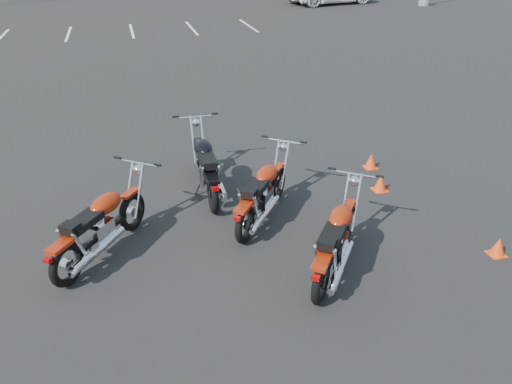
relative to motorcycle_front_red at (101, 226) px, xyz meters
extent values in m
plane|color=black|center=(2.29, -0.40, -0.52)|extent=(120.00, 120.00, 0.00)
torus|color=black|center=(0.47, 0.65, -0.19)|extent=(0.49, 0.60, 0.66)
cylinder|color=silver|center=(0.47, 0.65, -0.19)|extent=(0.19, 0.21, 0.18)
torus|color=black|center=(-0.48, -0.62, -0.19)|extent=(0.49, 0.60, 0.66)
cylinder|color=silver|center=(-0.48, -0.62, -0.19)|extent=(0.19, 0.21, 0.18)
cube|color=black|center=(0.00, 0.01, -0.15)|extent=(0.78, 0.99, 0.07)
cube|color=silver|center=(-0.04, -0.03, -0.08)|extent=(0.50, 0.52, 0.33)
cylinder|color=silver|center=(-0.04, -0.03, 0.12)|extent=(0.34, 0.35, 0.29)
ellipsoid|color=#9C2109|center=(0.11, 0.17, 0.27)|extent=(0.65, 0.71, 0.28)
cube|color=black|center=(-0.20, -0.25, 0.25)|extent=(0.59, 0.65, 0.11)
cube|color=black|center=(-0.36, -0.47, 0.29)|extent=(0.31, 0.30, 0.13)
cube|color=#9C2109|center=(-0.49, -0.64, 0.16)|extent=(0.43, 0.49, 0.05)
cube|color=#9C2109|center=(0.47, 0.65, 0.16)|extent=(0.34, 0.38, 0.04)
cylinder|color=silver|center=(-0.27, -0.57, 0.09)|extent=(0.16, 0.19, 0.43)
cylinder|color=silver|center=(-0.49, -0.41, 0.09)|extent=(0.16, 0.19, 0.43)
cylinder|color=silver|center=(-0.06, -0.36, -0.21)|extent=(0.80, 1.03, 0.14)
cylinder|color=silver|center=(-0.27, -0.64, -0.19)|extent=(0.34, 0.39, 0.14)
cylinder|color=silver|center=(0.63, 0.70, 0.16)|extent=(0.30, 0.38, 0.87)
cylinder|color=silver|center=(0.47, 0.82, 0.16)|extent=(0.30, 0.38, 0.87)
sphere|color=silver|center=(0.66, 0.90, 0.45)|extent=(0.25, 0.25, 0.18)
cylinder|color=silver|center=(0.67, 0.92, 0.56)|extent=(0.64, 0.49, 0.03)
cylinder|color=black|center=(0.96, 0.67, 0.60)|extent=(0.13, 0.11, 0.04)
cylinder|color=black|center=(0.35, 1.13, 0.60)|extent=(0.13, 0.11, 0.04)
cylinder|color=black|center=(-0.19, 0.02, -0.35)|extent=(0.15, 0.12, 0.33)
cube|color=#990505|center=(-0.66, -0.87, 0.09)|extent=(0.13, 0.12, 0.07)
torus|color=black|center=(1.91, 2.50, -0.18)|extent=(0.14, 0.68, 0.68)
cylinder|color=silver|center=(1.91, 2.50, -0.18)|extent=(0.12, 0.18, 0.18)
torus|color=black|center=(1.88, 0.86, -0.18)|extent=(0.14, 0.68, 0.68)
cylinder|color=silver|center=(1.88, 0.86, -0.18)|extent=(0.12, 0.18, 0.18)
cube|color=black|center=(1.90, 1.68, -0.13)|extent=(0.14, 1.19, 0.07)
cube|color=silver|center=(1.89, 1.62, -0.07)|extent=(0.33, 0.44, 0.34)
cylinder|color=silver|center=(1.89, 1.62, 0.14)|extent=(0.23, 0.29, 0.30)
ellipsoid|color=black|center=(1.90, 1.88, 0.30)|extent=(0.36, 0.66, 0.29)
cube|color=black|center=(1.89, 1.34, 0.27)|extent=(0.31, 0.63, 0.11)
cube|color=black|center=(1.88, 1.06, 0.32)|extent=(0.25, 0.21, 0.14)
cube|color=black|center=(1.88, 0.84, 0.18)|extent=(0.21, 0.48, 0.06)
cube|color=black|center=(1.91, 2.50, 0.18)|extent=(0.16, 0.39, 0.05)
cylinder|color=silver|center=(2.02, 1.03, 0.10)|extent=(0.06, 0.21, 0.44)
cylinder|color=silver|center=(1.75, 1.03, 0.10)|extent=(0.06, 0.21, 0.44)
cylinder|color=silver|center=(2.07, 1.34, -0.20)|extent=(0.13, 1.25, 0.15)
cylinder|color=silver|center=(2.06, 0.97, -0.18)|extent=(0.14, 0.40, 0.15)
cylinder|color=silver|center=(2.02, 2.63, 0.18)|extent=(0.06, 0.45, 0.89)
cylinder|color=silver|center=(1.82, 2.64, 0.18)|extent=(0.06, 0.45, 0.89)
sphere|color=silver|center=(1.92, 2.82, 0.48)|extent=(0.18, 0.18, 0.18)
cylinder|color=silver|center=(1.92, 2.84, 0.59)|extent=(0.79, 0.05, 0.03)
cylinder|color=black|center=(2.32, 2.81, 0.64)|extent=(0.14, 0.04, 0.04)
cylinder|color=black|center=(1.53, 2.82, 0.64)|extent=(0.14, 0.04, 0.04)
cylinder|color=black|center=(1.74, 1.57, -0.35)|extent=(0.18, 0.03, 0.34)
cube|color=#990505|center=(1.87, 0.54, 0.10)|extent=(0.11, 0.07, 0.07)
torus|color=black|center=(3.12, 1.03, -0.20)|extent=(0.48, 0.58, 0.64)
cylinder|color=silver|center=(3.12, 1.03, -0.20)|extent=(0.19, 0.20, 0.17)
torus|color=black|center=(2.20, -0.21, -0.20)|extent=(0.48, 0.58, 0.64)
cylinder|color=silver|center=(2.20, -0.21, -0.20)|extent=(0.19, 0.20, 0.17)
cube|color=black|center=(2.66, 0.41, -0.16)|extent=(0.76, 0.96, 0.06)
cube|color=silver|center=(2.63, 0.37, -0.09)|extent=(0.48, 0.50, 0.32)
cylinder|color=silver|center=(2.63, 0.37, 0.10)|extent=(0.33, 0.34, 0.28)
ellipsoid|color=#9C2109|center=(2.77, 0.56, 0.25)|extent=(0.63, 0.69, 0.27)
cube|color=black|center=(2.47, 0.15, 0.23)|extent=(0.57, 0.63, 0.11)
cube|color=black|center=(2.31, -0.06, 0.27)|extent=(0.30, 0.29, 0.13)
cube|color=#9C2109|center=(2.18, -0.23, 0.14)|extent=(0.42, 0.47, 0.05)
cube|color=#9C2109|center=(3.12, 1.03, 0.14)|extent=(0.33, 0.37, 0.04)
cylinder|color=silver|center=(2.39, -0.16, 0.07)|extent=(0.16, 0.19, 0.42)
cylinder|color=silver|center=(2.19, 0.00, 0.07)|extent=(0.16, 0.19, 0.42)
cylinder|color=silver|center=(2.60, 0.05, -0.22)|extent=(0.78, 1.00, 0.14)
cylinder|color=silver|center=(2.40, -0.22, -0.20)|extent=(0.33, 0.38, 0.14)
cylinder|color=silver|center=(3.27, 1.07, 0.14)|extent=(0.29, 0.37, 0.84)
cylinder|color=silver|center=(3.12, 1.18, 0.14)|extent=(0.29, 0.37, 0.84)
sphere|color=silver|center=(3.30, 1.26, 0.42)|extent=(0.24, 0.24, 0.17)
cylinder|color=silver|center=(3.31, 1.28, 0.52)|extent=(0.61, 0.47, 0.03)
cylinder|color=black|center=(3.60, 1.04, 0.57)|extent=(0.13, 0.11, 0.04)
cylinder|color=black|center=(3.00, 1.49, 0.57)|extent=(0.13, 0.11, 0.04)
cylinder|color=black|center=(2.48, 0.41, -0.36)|extent=(0.15, 0.12, 0.32)
cube|color=#990505|center=(2.02, -0.45, 0.07)|extent=(0.12, 0.11, 0.06)
torus|color=black|center=(3.76, -0.64, -0.19)|extent=(0.49, 0.59, 0.65)
cylinder|color=silver|center=(3.76, -0.64, -0.19)|extent=(0.19, 0.20, 0.17)
torus|color=black|center=(2.82, -1.89, -0.19)|extent=(0.49, 0.59, 0.65)
cylinder|color=silver|center=(2.82, -1.89, -0.19)|extent=(0.19, 0.20, 0.17)
cube|color=black|center=(3.29, -1.27, -0.15)|extent=(0.77, 0.97, 0.06)
cube|color=silver|center=(3.26, -1.31, -0.09)|extent=(0.49, 0.51, 0.32)
cylinder|color=silver|center=(3.26, -1.31, 0.11)|extent=(0.34, 0.35, 0.29)
ellipsoid|color=#9C2109|center=(3.41, -1.11, 0.26)|extent=(0.64, 0.70, 0.28)
cube|color=black|center=(3.10, -1.53, 0.24)|extent=(0.58, 0.65, 0.11)
cube|color=black|center=(2.94, -1.74, 0.28)|extent=(0.31, 0.30, 0.13)
cube|color=#9C2109|center=(2.81, -1.91, 0.15)|extent=(0.43, 0.48, 0.05)
cube|color=#9C2109|center=(3.76, -0.64, 0.15)|extent=(0.33, 0.38, 0.04)
cylinder|color=silver|center=(3.02, -1.84, 0.08)|extent=(0.16, 0.19, 0.43)
cylinder|color=silver|center=(2.82, -1.69, 0.08)|extent=(0.16, 0.19, 0.43)
cylinder|color=silver|center=(3.24, -1.63, -0.22)|extent=(0.79, 1.01, 0.14)
cylinder|color=silver|center=(3.03, -1.91, -0.19)|extent=(0.33, 0.38, 0.14)
cylinder|color=silver|center=(3.92, -0.59, 0.15)|extent=(0.30, 0.37, 0.85)
cylinder|color=silver|center=(3.77, -0.48, 0.15)|extent=(0.30, 0.37, 0.85)
sphere|color=silver|center=(3.95, -0.40, 0.43)|extent=(0.24, 0.24, 0.17)
cylinder|color=silver|center=(3.96, -0.38, 0.54)|extent=(0.63, 0.48, 0.03)
cylinder|color=black|center=(4.25, -0.62, 0.59)|extent=(0.13, 0.11, 0.04)
cylinder|color=black|center=(3.64, -0.17, 0.59)|extent=(0.13, 0.11, 0.04)
cylinder|color=black|center=(3.11, -1.26, -0.36)|extent=(0.15, 0.12, 0.32)
cube|color=#990505|center=(2.64, -2.14, 0.08)|extent=(0.13, 0.12, 0.06)
cone|color=#FF460D|center=(5.14, 0.84, -0.35)|extent=(0.25, 0.25, 0.31)
cube|color=#FF460D|center=(5.14, 0.84, -0.51)|extent=(0.27, 0.27, 0.01)
cone|color=#FF460D|center=(5.88, -1.60, -0.36)|extent=(0.23, 0.23, 0.29)
cube|color=#FF460D|center=(5.88, -1.60, -0.51)|extent=(0.25, 0.25, 0.01)
cone|color=#FF460D|center=(5.44, 1.84, -0.35)|extent=(0.25, 0.25, 0.31)
cube|color=#FF460D|center=(5.44, 1.84, -0.51)|extent=(0.27, 0.27, 0.01)
cube|color=silver|center=(-4.71, 19.60, -0.52)|extent=(0.12, 4.00, 0.01)
cube|color=silver|center=(-1.71, 19.60, -0.52)|extent=(0.12, 4.00, 0.01)
cube|color=silver|center=(1.29, 19.60, -0.52)|extent=(0.12, 4.00, 0.01)
cube|color=silver|center=(4.29, 19.60, -0.52)|extent=(0.12, 4.00, 0.01)
cube|color=silver|center=(7.29, 19.60, -0.52)|extent=(0.12, 4.00, 0.01)
camera|label=1|loc=(0.61, -6.81, 3.97)|focal=35.00mm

